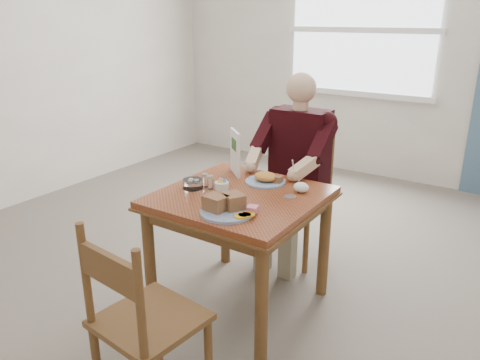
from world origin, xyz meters
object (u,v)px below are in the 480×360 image
Objects in this scene: diner at (295,156)px; near_plate at (227,206)px; far_plate at (266,179)px; table at (240,211)px; chair_far at (299,196)px; chair_near at (142,323)px.

diner is 3.99× the size of near_plate.
diner is 0.46m from far_plate.
far_plate is (-0.07, 0.52, -0.01)m from near_plate.
diner is 5.17× the size of far_plate.
diner reaches higher than table.
chair_far is 1.00× the size of chair_near.
chair_far is 2.73× the size of near_plate.
table is at bearing -90.00° from chair_far.
diner is at bearing 95.63° from near_plate.
chair_far and chair_near have the same top height.
chair_near is 0.75m from near_plate.
far_plate is (0.03, -0.54, 0.30)m from chair_far.
chair_near is at bearing -85.94° from far_plate.
diner is at bearing 93.97° from far_plate.
chair_far reaches higher than near_plate.
chair_near is at bearing -88.26° from near_plate.
diner is at bearing 90.00° from table.
far_plate is at bearing 97.07° from near_plate.
table is 2.65× the size of near_plate.
near_plate is at bearing 91.74° from chair_near.
far_plate is at bearing 94.06° from chair_near.
table is 0.97× the size of chair_far.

